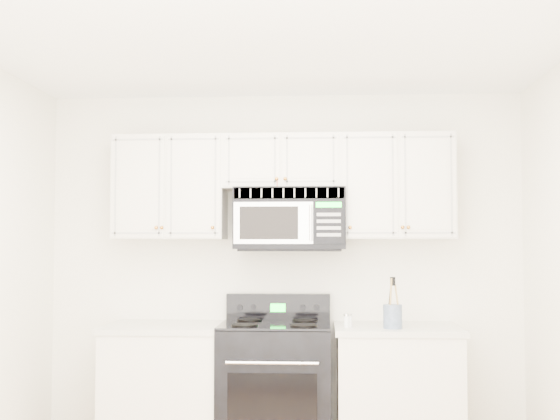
{
  "coord_description": "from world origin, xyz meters",
  "views": [
    {
      "loc": [
        0.29,
        -3.47,
        1.48
      ],
      "look_at": [
        0.0,
        1.3,
        1.72
      ],
      "focal_mm": 45.0,
      "sensor_mm": 36.0,
      "label": 1
    }
  ],
  "objects": [
    {
      "name": "base_cabinet_left",
      "position": [
        -0.8,
        1.44,
        0.43
      ],
      "size": [
        0.86,
        0.65,
        0.92
      ],
      "color": "beige",
      "rests_on": "ground"
    },
    {
      "name": "utensil_crock",
      "position": [
        0.76,
        1.29,
        1.0
      ],
      "size": [
        0.13,
        0.13,
        0.34
      ],
      "color": "slate",
      "rests_on": "base_cabinet_right"
    },
    {
      "name": "upper_cabinets",
      "position": [
        -0.0,
        1.58,
        1.93
      ],
      "size": [
        2.44,
        0.37,
        0.75
      ],
      "color": "beige",
      "rests_on": "ground"
    },
    {
      "name": "shaker_pepper",
      "position": [
        0.47,
        1.35,
        0.97
      ],
      "size": [
        0.04,
        0.04,
        0.09
      ],
      "color": "white",
      "rests_on": "base_cabinet_right"
    },
    {
      "name": "microwave",
      "position": [
        0.06,
        1.55,
        1.67
      ],
      "size": [
        0.79,
        0.44,
        0.43
      ],
      "color": "black",
      "rests_on": "ground"
    },
    {
      "name": "range",
      "position": [
        -0.04,
        1.43,
        0.48
      ],
      "size": [
        0.76,
        0.69,
        1.12
      ],
      "color": "black",
      "rests_on": "ground"
    },
    {
      "name": "shaker_salt",
      "position": [
        0.45,
        1.32,
        0.97
      ],
      "size": [
        0.04,
        0.04,
        0.09
      ],
      "color": "white",
      "rests_on": "base_cabinet_right"
    },
    {
      "name": "base_cabinet_right",
      "position": [
        0.8,
        1.44,
        0.43
      ],
      "size": [
        0.86,
        0.65,
        0.92
      ],
      "color": "beige",
      "rests_on": "ground"
    },
    {
      "name": "room",
      "position": [
        0.0,
        0.0,
        1.3
      ],
      "size": [
        3.51,
        3.51,
        2.61
      ],
      "color": "#A2825C",
      "rests_on": "ground"
    }
  ]
}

